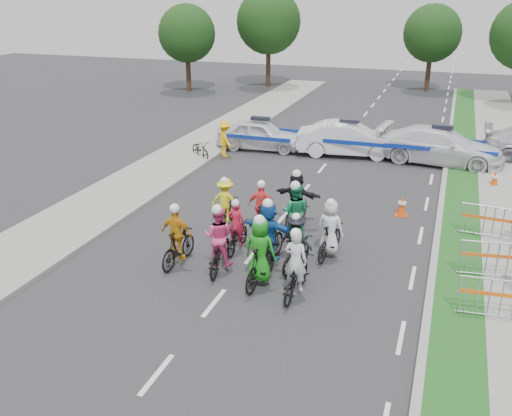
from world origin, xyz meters
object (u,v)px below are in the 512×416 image
(parked_bike, at_px, (200,149))
(tree_0, at_px, (187,33))
(rider_0, at_px, (296,273))
(police_car_0, at_px, (260,135))
(police_car_2, at_px, (440,146))
(rider_2, at_px, (219,246))
(rider_4, at_px, (296,247))
(barrier_2, at_px, (493,224))
(tree_4, at_px, (432,33))
(rider_6, at_px, (237,233))
(rider_10, at_px, (226,207))
(tree_3, at_px, (269,22))
(rider_1, at_px, (260,258))
(rider_5, at_px, (268,237))
(rider_11, at_px, (296,202))
(police_car_1, at_px, (348,139))
(barrier_0, at_px, (501,301))
(rider_3, at_px, (178,241))
(rider_7, at_px, (330,234))
(marshal_hiviz, at_px, (225,139))
(barrier_1, at_px, (497,262))
(rider_9, at_px, (262,213))
(cone_0, at_px, (402,206))
(cone_1, at_px, (495,179))
(rider_8, at_px, (295,221))

(parked_bike, relative_size, tree_0, 0.25)
(rider_0, distance_m, police_car_0, 14.13)
(police_car_2, distance_m, tree_0, 23.36)
(rider_2, relative_size, police_car_0, 0.48)
(rider_4, distance_m, barrier_2, 6.53)
(rider_2, xyz_separation_m, parked_bike, (-5.11, 10.01, -0.31))
(tree_4, bearing_deg, rider_6, -96.58)
(police_car_0, xyz_separation_m, police_car_2, (8.34, 0.38, 0.08))
(rider_10, distance_m, tree_3, 28.64)
(rider_1, bearing_deg, barrier_2, -135.08)
(rider_5, bearing_deg, rider_10, -36.53)
(rider_11, distance_m, police_car_1, 8.94)
(barrier_0, bearing_deg, tree_0, 127.93)
(rider_3, distance_m, rider_7, 4.38)
(police_car_0, relative_size, marshal_hiviz, 2.49)
(rider_6, xyz_separation_m, barrier_1, (7.26, 0.51, 0.01))
(rider_3, distance_m, rider_5, 2.56)
(rider_9, distance_m, barrier_0, 7.61)
(rider_11, bearing_deg, rider_2, 79.07)
(police_car_1, xyz_separation_m, cone_0, (3.16, -6.86, -0.44))
(barrier_1, xyz_separation_m, cone_0, (-2.88, 3.97, -0.22))
(rider_9, bearing_deg, rider_4, 123.40)
(rider_11, relative_size, barrier_1, 0.98)
(rider_2, xyz_separation_m, rider_4, (2.00, 0.76, -0.06))
(cone_0, xyz_separation_m, tree_3, (-12.82, 24.43, 4.55))
(rider_5, distance_m, cone_1, 11.22)
(rider_11, bearing_deg, barrier_1, 169.52)
(rider_3, distance_m, barrier_2, 9.71)
(rider_5, bearing_deg, cone_0, -114.16)
(cone_0, distance_m, tree_0, 27.39)
(tree_3, xyz_separation_m, tree_4, (12.00, 2.00, -0.70))
(police_car_0, bearing_deg, rider_0, -161.50)
(police_car_0, height_order, barrier_1, police_car_0)
(rider_5, height_order, rider_9, rider_5)
(rider_7, distance_m, tree_3, 30.86)
(rider_3, distance_m, barrier_1, 8.72)
(rider_3, bearing_deg, rider_11, -118.22)
(rider_2, relative_size, barrier_2, 1.00)
(rider_3, relative_size, rider_9, 1.04)
(rider_2, relative_size, tree_3, 0.27)
(rider_10, relative_size, tree_3, 0.24)
(rider_0, relative_size, police_car_2, 0.35)
(barrier_0, bearing_deg, rider_8, 154.94)
(rider_11, height_order, cone_0, rider_11)
(rider_8, bearing_deg, tree_4, -99.89)
(rider_4, relative_size, barrier_0, 0.87)
(cone_1, bearing_deg, cone_0, -127.02)
(police_car_2, distance_m, cone_0, 7.02)
(barrier_2, xyz_separation_m, tree_3, (-15.70, 25.65, 4.33))
(rider_3, height_order, tree_3, tree_3)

